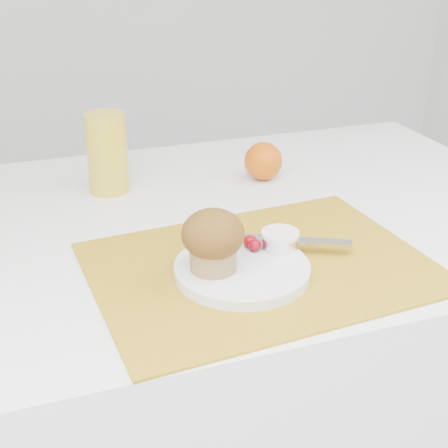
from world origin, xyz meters
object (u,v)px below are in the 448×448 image
object	(u,v)px
plate	(242,270)
orange	(263,161)
juice_glass	(107,153)
table	(231,378)
muffin	(213,239)

from	to	relation	value
plate	orange	size ratio (longest dim) A/B	2.60
plate	orange	xyz separation A→B (m)	(0.18, 0.35, 0.03)
plate	orange	world-z (taller)	orange
juice_glass	table	bearing A→B (deg)	-43.02
muffin	orange	bearing A→B (deg)	57.53
table	orange	xyz separation A→B (m)	(0.12, 0.13, 0.41)
table	muffin	xyz separation A→B (m)	(-0.11, -0.21, 0.44)
plate	muffin	distance (m)	0.07
juice_glass	muffin	distance (m)	0.40
table	muffin	world-z (taller)	muffin
table	orange	size ratio (longest dim) A/B	15.64
table	juice_glass	distance (m)	0.52
juice_glass	muffin	xyz separation A→B (m)	(0.08, -0.39, -0.01)
plate	juice_glass	distance (m)	0.42
table	plate	size ratio (longest dim) A/B	6.01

